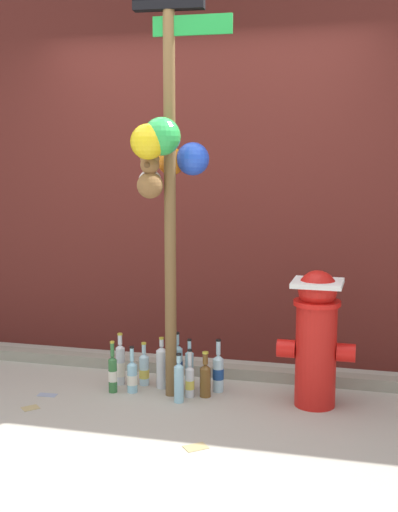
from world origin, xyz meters
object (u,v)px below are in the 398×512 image
object	(u,v)px
memorial_post	(166,132)
bottle_10	(179,381)
bottle_1	(190,380)
bottle_3	(177,366)
bottle_4	(120,364)
bottle_7	(162,366)
bottle_5	(113,373)
bottle_6	(189,370)
bottle_2	(218,372)
bottle_8	(205,378)
fire_hydrant	(316,336)
bottle_0	(132,376)
bottle_9	(144,369)

from	to	relation	value
memorial_post	bottle_10	bearing A→B (deg)	-42.28
bottle_1	bottle_3	size ratio (longest dim) A/B	0.81
bottle_4	bottle_7	xyz separation A→B (m)	(0.30, 0.00, 0.01)
bottle_3	bottle_5	xyz separation A→B (m)	(-0.40, -0.15, -0.03)
bottle_6	bottle_3	bearing A→B (deg)	167.96
bottle_1	bottle_2	size ratio (longest dim) A/B	0.89
bottle_4	bottle_10	bearing A→B (deg)	-24.97
bottle_8	bottle_7	bearing A→B (deg)	164.24
bottle_7	bottle_8	xyz separation A→B (m)	(0.33, -0.09, -0.03)
fire_hydrant	bottle_1	size ratio (longest dim) A/B	2.69
bottle_2	bottle_0	bearing A→B (deg)	-164.30
bottle_1	fire_hydrant	bearing A→B (deg)	4.05
bottle_1	bottle_9	bearing A→B (deg)	157.89
fire_hydrant	bottle_9	bearing A→B (deg)	175.50
bottle_1	bottle_8	size ratio (longest dim) A/B	1.06
fire_hydrant	bottle_7	size ratio (longest dim) A/B	2.45
bottle_1	bottle_4	size ratio (longest dim) A/B	0.89
bottle_6	bottle_7	bearing A→B (deg)	171.58
bottle_2	bottle_10	xyz separation A→B (m)	(-0.20, -0.25, 0.00)
bottle_10	bottle_4	bearing A→B (deg)	155.03
fire_hydrant	bottle_8	size ratio (longest dim) A/B	2.85
bottle_0	bottle_5	world-z (taller)	bottle_5
bottle_4	bottle_7	distance (m)	0.30
fire_hydrant	bottle_5	bearing A→B (deg)	-175.82
bottle_4	bottle_5	xyz separation A→B (m)	(0.01, -0.16, -0.01)
bottle_3	bottle_5	size ratio (longest dim) A/B	1.14
memorial_post	bottle_8	bearing A→B (deg)	10.66
bottle_3	bottle_8	size ratio (longest dim) A/B	1.31
memorial_post	bottle_10	size ratio (longest dim) A/B	8.69
bottle_0	bottle_9	bearing A→B (deg)	79.25
bottle_7	bottle_9	xyz separation A→B (m)	(-0.14, 0.03, -0.04)
bottle_7	bottle_10	distance (m)	0.30
fire_hydrant	bottle_10	distance (m)	0.92
bottle_10	bottle_1	bearing A→B (deg)	67.61
bottle_3	fire_hydrant	bearing A→B (deg)	-3.49
bottle_4	bottle_10	world-z (taller)	bottle_4
bottle_2	bottle_4	world-z (taller)	bottle_4
bottle_7	bottle_8	distance (m)	0.34
bottle_6	bottle_7	size ratio (longest dim) A/B	1.03
bottle_5	bottle_1	bearing A→B (deg)	4.39
bottle_3	bottle_8	distance (m)	0.24
memorial_post	bottle_10	world-z (taller)	memorial_post
fire_hydrant	bottle_10	size ratio (longest dim) A/B	2.69
bottle_0	bottle_1	xyz separation A→B (m)	(0.40, 0.01, 0.00)
bottle_0	bottle_10	bearing A→B (deg)	-15.59
bottle_4	bottle_8	distance (m)	0.63
bottle_3	bottle_7	distance (m)	0.11
bottle_1	bottle_4	world-z (taller)	bottle_4
bottle_6	bottle_2	bearing A→B (deg)	16.34
bottle_2	bottle_4	size ratio (longest dim) A/B	0.99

